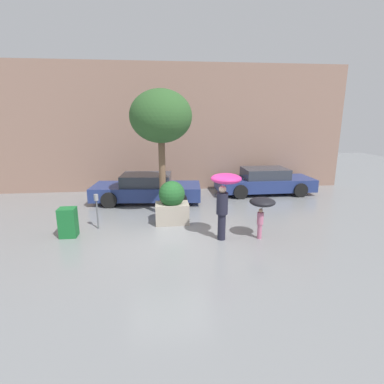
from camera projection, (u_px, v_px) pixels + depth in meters
name	position (u px, v px, depth m)	size (l,w,h in m)	color
ground_plane	(169.00, 240.00, 8.87)	(40.00, 40.00, 0.00)	slate
building_facade	(163.00, 128.00, 14.39)	(18.00, 0.30, 6.00)	#8C6B5B
planter_box	(172.00, 203.00, 10.15)	(1.12, 0.88, 1.47)	#9E9384
person_adult	(225.00, 190.00, 8.64)	(0.89, 0.89, 1.97)	#1E1E2D
person_child	(262.00, 205.00, 8.81)	(0.76, 0.76, 1.24)	#B76684
parked_car_near	(147.00, 189.00, 12.76)	(4.67, 2.27, 1.20)	navy
parked_car_far	(264.00, 181.00, 14.18)	(4.52, 1.98, 1.20)	navy
street_tree	(161.00, 117.00, 10.35)	(2.17, 2.17, 4.49)	brown
parking_meter	(97.00, 204.00, 9.59)	(0.14, 0.14, 1.16)	#595B60
newspaper_box	(68.00, 222.00, 9.05)	(0.50, 0.44, 0.90)	#19662D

